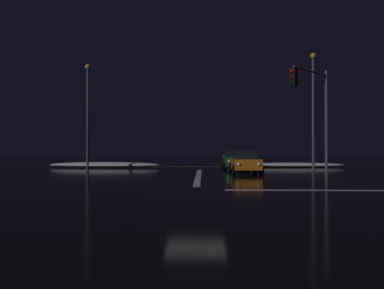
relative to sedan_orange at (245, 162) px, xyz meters
name	(u,v)px	position (x,y,z in m)	size (l,w,h in m)	color
ground	(196,191)	(-3.26, -10.50, -0.85)	(120.00, 120.00, 0.10)	black
stop_line_north	(198,176)	(-3.26, -2.73, -0.80)	(0.35, 13.27, 0.01)	white
centre_line_ns	(200,167)	(-3.26, 8.87, -0.80)	(22.00, 0.15, 0.01)	yellow
crosswalk_bar_east	(384,190)	(4.61, -10.50, -0.80)	(13.27, 0.40, 0.01)	white
snow_bank_left_curb	(104,165)	(-11.83, 6.77, -0.54)	(9.95, 1.50, 0.52)	white
snow_bank_right_curb	(293,165)	(5.31, 8.21, -0.59)	(9.35, 1.50, 0.42)	white
sedan_orange	(245,162)	(0.00, 0.00, 0.00)	(2.02, 4.33, 1.57)	#C66014
sedan_green	(235,159)	(-0.26, 5.32, 0.00)	(2.02, 4.33, 1.57)	#14512D
sedan_silver	(233,158)	(0.01, 10.54, 0.00)	(2.02, 4.33, 1.57)	#B7B7BC
traffic_signal_ne	(314,102)	(3.79, -3.45, 3.80)	(3.05, 3.05, 6.71)	#4C4C51
streetlamp_left_near	(88,109)	(-12.13, 2.87, 4.10)	(0.44, 0.44, 8.45)	#424247
streetlamp_right_near	(313,103)	(5.61, 2.87, 4.49)	(0.44, 0.44, 9.19)	#424247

